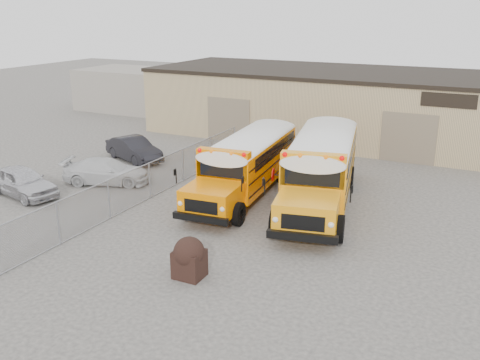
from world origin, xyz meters
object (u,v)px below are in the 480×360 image
at_px(school_bus_right, 334,132).
at_px(car_dark, 134,149).
at_px(school_bus_left, 283,133).
at_px(car_white, 107,171).
at_px(tarp_bundle, 189,257).
at_px(car_silver, 22,182).

distance_m(school_bus_right, car_dark, 12.00).
xyz_separation_m(school_bus_left, car_dark, (-8.06, -3.94, -1.00)).
xyz_separation_m(school_bus_left, school_bus_right, (2.85, 0.93, 0.17)).
bearing_deg(school_bus_left, car_white, -129.21).
height_order(tarp_bundle, car_white, tarp_bundle).
bearing_deg(school_bus_left, school_bus_right, 18.07).
bearing_deg(car_dark, tarp_bundle, -114.21).
bearing_deg(car_white, school_bus_left, -60.41).
bearing_deg(car_dark, school_bus_right, -44.42).
relative_size(school_bus_right, car_silver, 2.68).
bearing_deg(car_silver, school_bus_left, -26.70).
relative_size(tarp_bundle, car_white, 0.33).
height_order(car_silver, car_white, car_silver).
height_order(school_bus_left, school_bus_right, school_bus_right).
distance_m(school_bus_left, car_white, 10.55).
xyz_separation_m(school_bus_left, tarp_bundle, (2.72, -15.00, -0.96)).
height_order(school_bus_left, car_dark, school_bus_left).
height_order(school_bus_left, car_white, school_bus_left).
height_order(school_bus_right, tarp_bundle, school_bus_right).
distance_m(car_silver, car_dark, 7.66).
xyz_separation_m(tarp_bundle, car_dark, (-10.78, 11.06, -0.04)).
bearing_deg(car_dark, car_silver, -165.86).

